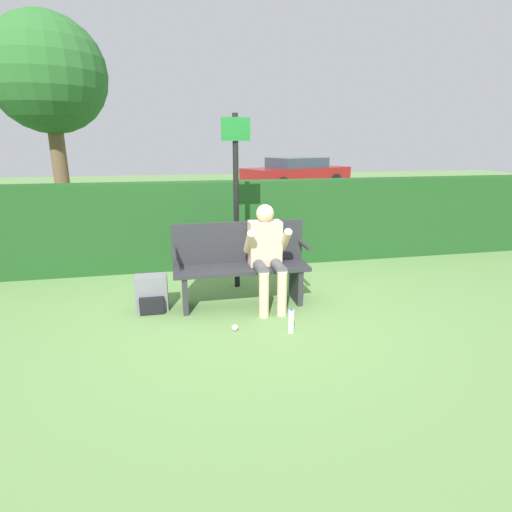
{
  "coord_description": "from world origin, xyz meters",
  "views": [
    {
      "loc": [
        -0.72,
        -4.37,
        1.88
      ],
      "look_at": [
        0.15,
        -0.1,
        0.63
      ],
      "focal_mm": 28.0,
      "sensor_mm": 36.0,
      "label": 1
    }
  ],
  "objects_px": {
    "signpost": "(236,192)",
    "parked_car": "(297,173)",
    "park_bench": "(241,264)",
    "tree": "(48,76)",
    "person_seated": "(267,251)",
    "backpack": "(152,294)",
    "water_bottle": "(291,321)"
  },
  "relations": [
    {
      "from": "water_bottle",
      "to": "tree",
      "type": "bearing_deg",
      "value": 124.63
    },
    {
      "from": "water_bottle",
      "to": "signpost",
      "type": "height_order",
      "value": "signpost"
    },
    {
      "from": "parked_car",
      "to": "backpack",
      "type": "bearing_deg",
      "value": -137.13
    },
    {
      "from": "backpack",
      "to": "tree",
      "type": "distance_m",
      "value": 4.9
    },
    {
      "from": "park_bench",
      "to": "water_bottle",
      "type": "xyz_separation_m",
      "value": [
        0.37,
        -0.88,
        -0.37
      ]
    },
    {
      "from": "person_seated",
      "to": "tree",
      "type": "height_order",
      "value": "tree"
    },
    {
      "from": "signpost",
      "to": "person_seated",
      "type": "bearing_deg",
      "value": -71.09
    },
    {
      "from": "person_seated",
      "to": "backpack",
      "type": "relative_size",
      "value": 2.88
    },
    {
      "from": "park_bench",
      "to": "water_bottle",
      "type": "bearing_deg",
      "value": -67.25
    },
    {
      "from": "person_seated",
      "to": "parked_car",
      "type": "relative_size",
      "value": 0.24
    },
    {
      "from": "person_seated",
      "to": "water_bottle",
      "type": "xyz_separation_m",
      "value": [
        0.08,
        -0.75,
        -0.54
      ]
    },
    {
      "from": "backpack",
      "to": "parked_car",
      "type": "xyz_separation_m",
      "value": [
        5.36,
        11.77,
        0.41
      ]
    },
    {
      "from": "tree",
      "to": "parked_car",
      "type": "bearing_deg",
      "value": 48.91
    },
    {
      "from": "parked_car",
      "to": "water_bottle",
      "type": "bearing_deg",
      "value": -130.0
    },
    {
      "from": "park_bench",
      "to": "water_bottle",
      "type": "distance_m",
      "value": 1.02
    },
    {
      "from": "signpost",
      "to": "tree",
      "type": "xyz_separation_m",
      "value": [
        -2.8,
        3.08,
        1.7
      ]
    },
    {
      "from": "signpost",
      "to": "parked_car",
      "type": "relative_size",
      "value": 0.45
    },
    {
      "from": "water_bottle",
      "to": "signpost",
      "type": "relative_size",
      "value": 0.12
    },
    {
      "from": "water_bottle",
      "to": "tree",
      "type": "xyz_separation_m",
      "value": [
        -3.13,
        4.53,
        2.84
      ]
    },
    {
      "from": "park_bench",
      "to": "parked_car",
      "type": "distance_m",
      "value": 12.53
    },
    {
      "from": "signpost",
      "to": "backpack",
      "type": "bearing_deg",
      "value": -152.02
    },
    {
      "from": "person_seated",
      "to": "backpack",
      "type": "height_order",
      "value": "person_seated"
    },
    {
      "from": "park_bench",
      "to": "signpost",
      "type": "height_order",
      "value": "signpost"
    },
    {
      "from": "backpack",
      "to": "parked_car",
      "type": "bearing_deg",
      "value": 65.51
    },
    {
      "from": "park_bench",
      "to": "backpack",
      "type": "xyz_separation_m",
      "value": [
        -1.04,
        -0.01,
        -0.3
      ]
    },
    {
      "from": "backpack",
      "to": "tree",
      "type": "relative_size",
      "value": 0.1
    },
    {
      "from": "water_bottle",
      "to": "tree",
      "type": "relative_size",
      "value": 0.07
    },
    {
      "from": "backpack",
      "to": "water_bottle",
      "type": "bearing_deg",
      "value": -31.82
    },
    {
      "from": "tree",
      "to": "backpack",
      "type": "bearing_deg",
      "value": -64.82
    },
    {
      "from": "park_bench",
      "to": "signpost",
      "type": "relative_size",
      "value": 0.71
    },
    {
      "from": "park_bench",
      "to": "parked_car",
      "type": "xyz_separation_m",
      "value": [
        4.32,
        11.76,
        0.12
      ]
    },
    {
      "from": "parked_car",
      "to": "tree",
      "type": "xyz_separation_m",
      "value": [
        -7.08,
        -8.11,
        2.36
      ]
    }
  ]
}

